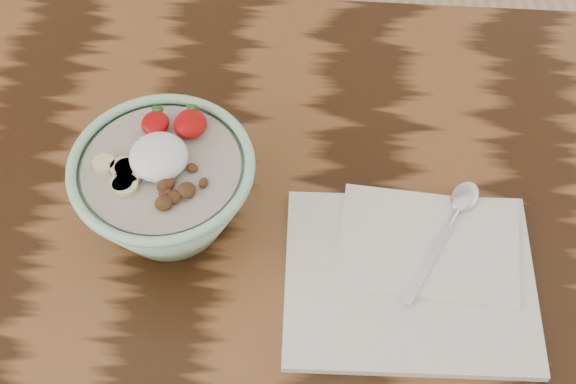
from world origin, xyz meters
TOP-DOWN VIEW (x-y plane):
  - table at (0.00, 0.00)cm, footprint 160.00×90.00cm
  - breakfast_bowl at (-0.75, 6.18)cm, footprint 19.77×19.77cm
  - napkin at (26.69, 1.02)cm, footprint 27.78×23.01cm
  - spoon at (31.43, 8.33)cm, footprint 9.82×17.10cm

SIDE VIEW (x-z plane):
  - table at x=0.00cm, z-range 28.20..103.20cm
  - napkin at x=26.69cm, z-range 74.87..76.53cm
  - spoon at x=31.43cm, z-range 76.59..77.53cm
  - breakfast_bowl at x=-0.75cm, z-range 74.97..88.51cm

